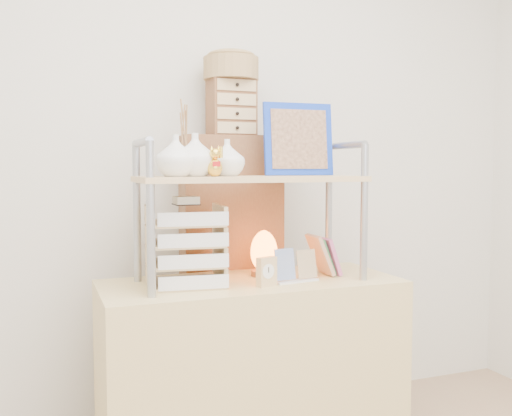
{
  "coord_description": "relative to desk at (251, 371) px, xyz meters",
  "views": [
    {
      "loc": [
        -0.79,
        -0.93,
        1.21
      ],
      "look_at": [
        0.02,
        1.2,
        1.04
      ],
      "focal_mm": 40.0,
      "sensor_mm": 36.0,
      "label": 1
    }
  ],
  "objects": [
    {
      "name": "drawer_chest",
      "position": [
        0.03,
        0.35,
        1.1
      ],
      "size": [
        0.2,
        0.16,
        0.25
      ],
      "color": "brown",
      "rests_on": "cabinet"
    },
    {
      "name": "hutch",
      "position": [
        -0.07,
        0.01,
        0.82
      ],
      "size": [
        0.9,
        0.34,
        0.73
      ],
      "color": "#989DA6",
      "rests_on": "desk"
    },
    {
      "name": "woven_basket",
      "position": [
        0.03,
        0.35,
        1.28
      ],
      "size": [
        0.25,
        0.25,
        0.1
      ],
      "primitive_type": "cylinder",
      "color": "olive",
      "rests_on": "drawer_chest"
    },
    {
      "name": "letter_tray",
      "position": [
        -0.27,
        0.0,
        0.51
      ],
      "size": [
        0.31,
        0.3,
        0.35
      ],
      "color": "tan",
      "rests_on": "desk"
    },
    {
      "name": "desk",
      "position": [
        0.0,
        0.0,
        0.0
      ],
      "size": [
        1.2,
        0.5,
        0.75
      ],
      "primitive_type": "cube",
      "color": "tan",
      "rests_on": "ground"
    },
    {
      "name": "cabinet",
      "position": [
        0.03,
        0.37,
        0.3
      ],
      "size": [
        0.47,
        0.28,
        1.35
      ],
      "primitive_type": "cube",
      "rotation": [
        0.0,
        0.0,
        -0.09
      ],
      "color": "brown",
      "rests_on": "ground"
    },
    {
      "name": "postcard_stand",
      "position": [
        0.16,
        -0.08,
        0.41
      ],
      "size": [
        0.19,
        0.08,
        0.13
      ],
      "color": "white",
      "rests_on": "desk"
    },
    {
      "name": "salt_lamp",
      "position": [
        0.09,
        0.08,
        0.47
      ],
      "size": [
        0.13,
        0.12,
        0.19
      ],
      "color": "brown",
      "rests_on": "desk"
    },
    {
      "name": "desk_clock",
      "position": [
        0.02,
        -0.12,
        0.43
      ],
      "size": [
        0.09,
        0.06,
        0.11
      ],
      "color": "tan",
      "rests_on": "desk"
    }
  ]
}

